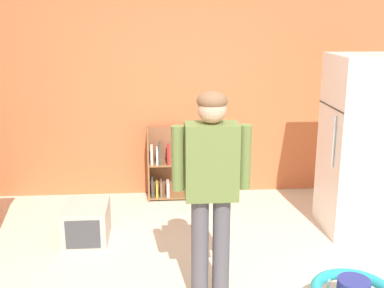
% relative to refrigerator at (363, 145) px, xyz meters
% --- Properties ---
extents(back_wall, '(5.20, 0.06, 2.70)m').
position_rel_refrigerator_xyz_m(back_wall, '(-1.77, 1.22, 0.46)').
color(back_wall, '#CD693C').
rests_on(back_wall, ground).
extents(refrigerator, '(0.73, 0.68, 1.78)m').
position_rel_refrigerator_xyz_m(refrigerator, '(0.00, 0.00, 0.00)').
color(refrigerator, white).
rests_on(refrigerator, ground).
extents(bookshelf, '(0.80, 0.28, 0.85)m').
position_rel_refrigerator_xyz_m(bookshelf, '(-1.80, 1.04, -0.51)').
color(bookshelf, '#8F5E35').
rests_on(bookshelf, ground).
extents(standing_person, '(0.57, 0.22, 1.64)m').
position_rel_refrigerator_xyz_m(standing_person, '(-1.65, -1.21, 0.10)').
color(standing_person, '#555158').
rests_on(standing_person, ground).
extents(pet_carrier, '(0.42, 0.55, 0.36)m').
position_rel_refrigerator_xyz_m(pet_carrier, '(-2.74, -0.06, -0.71)').
color(pet_carrier, beige).
rests_on(pet_carrier, ground).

